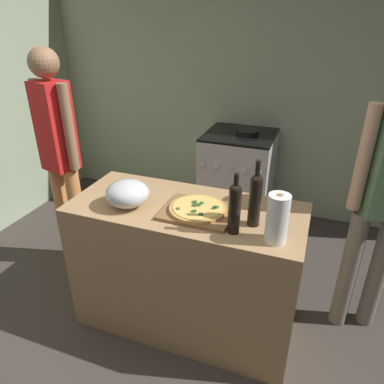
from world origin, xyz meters
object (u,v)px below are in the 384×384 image
Objects in this scene: person_in_stripes at (59,149)px; wine_bottle_amber at (255,198)px; mixing_bowl at (128,193)px; pizza at (198,208)px; stove at (237,179)px; paper_towel_roll at (277,219)px; wine_bottle_green at (235,206)px.

wine_bottle_amber is at bearing -12.99° from person_in_stripes.
pizza is at bearing 7.80° from mixing_bowl.
stove is 1.68m from person_in_stripes.
stove reaches higher than pizza.
pizza is 0.35m from wine_bottle_amber.
paper_towel_roll reaches higher than mixing_bowl.
paper_towel_roll reaches higher than pizza.
wine_bottle_amber is (-0.14, 0.12, 0.03)m from paper_towel_roll.
wine_bottle_amber reaches higher than wine_bottle_green.
mixing_bowl is (-0.42, -0.06, 0.05)m from pizza.
wine_bottle_green reaches higher than mixing_bowl.
mixing_bowl is at bearing -101.39° from stove.
mixing_bowl is 0.91m from person_in_stripes.
stove is 0.56× the size of person_in_stripes.
person_in_stripes is at bearing 164.22° from paper_towel_roll.
paper_towel_roll is (0.87, -0.07, 0.05)m from mixing_bowl.
mixing_bowl is 0.88m from paper_towel_roll.
paper_towel_roll is at bearing -15.72° from pizza.
mixing_bowl is at bearing -26.57° from person_in_stripes.
stove is (-0.43, 1.49, -0.59)m from wine_bottle_amber.
wine_bottle_amber is (0.32, -0.01, 0.13)m from pizza.
paper_towel_roll is at bearing -2.56° from wine_bottle_green.
wine_bottle_green reaches higher than pizza.
mixing_bowl is 0.77× the size of wine_bottle_green.
pizza is 0.42m from mixing_bowl.
wine_bottle_green is at bearing -77.68° from stove.
mixing_bowl is 0.66m from wine_bottle_green.
paper_towel_roll is at bearing -15.78° from person_in_stripes.
person_in_stripes is at bearing 167.01° from wine_bottle_amber.
wine_bottle_green reaches higher than paper_towel_roll.
stove is (0.31, 1.53, -0.51)m from mixing_bowl.
wine_bottle_amber is 0.39× the size of stove.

